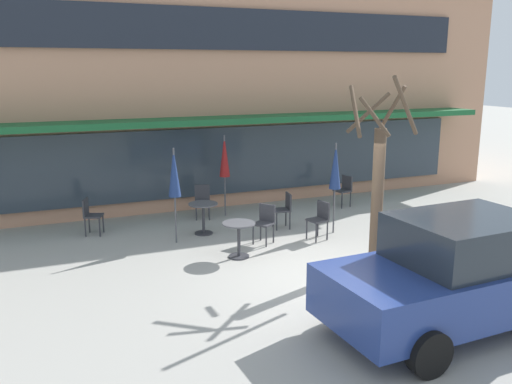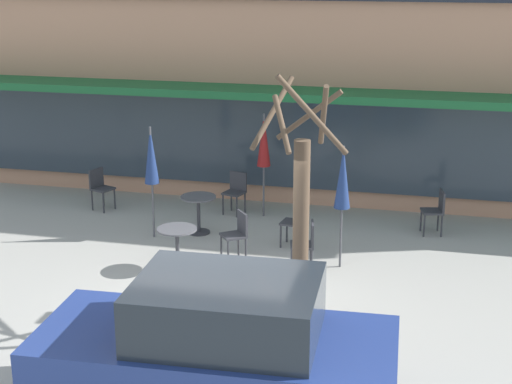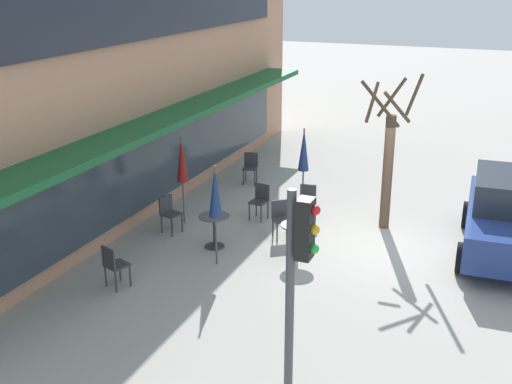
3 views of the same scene
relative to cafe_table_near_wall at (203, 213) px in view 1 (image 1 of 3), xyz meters
The scene contains 15 objects.
ground_plane 3.99m from the cafe_table_near_wall, 68.31° to the right, with size 80.00×80.00×0.00m, color #9E9B93.
building_facade 7.09m from the cafe_table_near_wall, 76.91° to the left, with size 18.76×9.10×6.88m.
cafe_table_near_wall is the anchor object (origin of this frame).
cafe_table_streetside 1.89m from the cafe_table_near_wall, 83.90° to the right, with size 0.70×0.70×0.76m.
patio_umbrella_green_folded 2.01m from the cafe_table_near_wall, 52.38° to the left, with size 0.28×0.28×2.20m.
patio_umbrella_cream_folded 3.35m from the cafe_table_near_wall, 20.63° to the right, with size 0.28×0.28×2.20m.
patio_umbrella_corner_open 1.43m from the cafe_table_near_wall, 151.67° to the right, with size 0.28×0.28×2.20m.
cafe_chair_0 1.44m from the cafe_table_near_wall, 73.90° to the left, with size 0.50×0.50×0.89m.
cafe_chair_1 4.67m from the cafe_table_near_wall, 12.55° to the left, with size 0.48×0.48×0.89m.
cafe_chair_2 2.70m from the cafe_table_near_wall, 158.96° to the left, with size 0.52×0.52×0.89m.
cafe_chair_3 1.63m from the cafe_table_near_wall, 47.38° to the right, with size 0.56×0.56×0.89m.
cafe_chair_4 2.79m from the cafe_table_near_wall, 30.71° to the right, with size 0.47×0.47×0.89m.
cafe_chair_5 2.04m from the cafe_table_near_wall, ahead, with size 0.46×0.46×0.89m.
parked_sedan 6.51m from the cafe_table_near_wall, 70.54° to the right, with size 4.27×2.16×1.76m.
street_tree 4.39m from the cafe_table_near_wall, 51.68° to the right, with size 1.41×1.41×3.80m.
Camera 1 is at (-5.11, -8.43, 3.93)m, focal length 38.00 mm.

